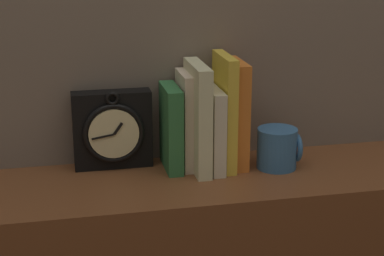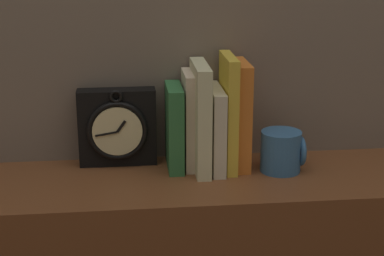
{
  "view_description": "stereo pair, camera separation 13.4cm",
  "coord_description": "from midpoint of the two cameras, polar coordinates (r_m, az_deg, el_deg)",
  "views": [
    {
      "loc": [
        -0.27,
        -1.25,
        1.22
      ],
      "look_at": [
        0.0,
        0.0,
        0.82
      ],
      "focal_mm": 60.0,
      "sensor_mm": 36.0,
      "label": 1
    },
    {
      "loc": [
        -0.14,
        -1.27,
        1.22
      ],
      "look_at": [
        0.0,
        0.0,
        0.82
      ],
      "focal_mm": 60.0,
      "sensor_mm": 36.0,
      "label": 2
    }
  ],
  "objects": [
    {
      "name": "clock",
      "position": [
        1.43,
        -9.74,
        -0.22
      ],
      "size": [
        0.17,
        0.06,
        0.18
      ],
      "color": "black",
      "rests_on": "bookshelf"
    },
    {
      "name": "book_slot0_green",
      "position": [
        1.41,
        -4.58,
        -0.03
      ],
      "size": [
        0.03,
        0.12,
        0.19
      ],
      "color": "#31743E",
      "rests_on": "bookshelf"
    },
    {
      "name": "book_slot1_cream",
      "position": [
        1.41,
        -3.56,
        0.64
      ],
      "size": [
        0.02,
        0.11,
        0.21
      ],
      "color": "beige",
      "rests_on": "bookshelf"
    },
    {
      "name": "book_slot2_cream",
      "position": [
        1.39,
        -2.25,
        0.91
      ],
      "size": [
        0.03,
        0.16,
        0.24
      ],
      "color": "beige",
      "rests_on": "bookshelf"
    },
    {
      "name": "book_slot3_cream",
      "position": [
        1.41,
        -0.9,
        -0.03
      ],
      "size": [
        0.03,
        0.15,
        0.18
      ],
      "color": "beige",
      "rests_on": "bookshelf"
    },
    {
      "name": "book_slot4_yellow",
      "position": [
        1.41,
        0.2,
        1.44
      ],
      "size": [
        0.02,
        0.14,
        0.25
      ],
      "color": "yellow",
      "rests_on": "bookshelf"
    },
    {
      "name": "book_slot5_orange",
      "position": [
        1.43,
        1.25,
        1.27
      ],
      "size": [
        0.03,
        0.13,
        0.24
      ],
      "color": "orange",
      "rests_on": "bookshelf"
    },
    {
      "name": "mug",
      "position": [
        1.43,
        5.03,
        -1.85
      ],
      "size": [
        0.09,
        0.09,
        0.09
      ],
      "color": "teal",
      "rests_on": "bookshelf"
    }
  ]
}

